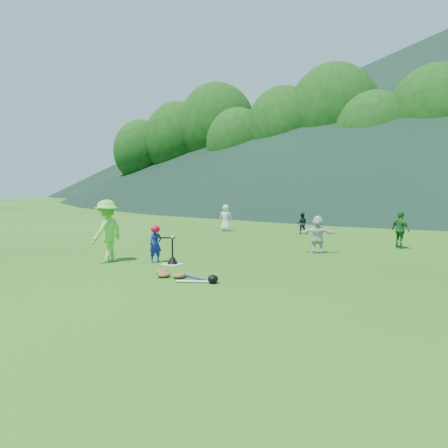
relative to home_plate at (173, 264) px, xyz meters
name	(u,v)px	position (x,y,z in m)	size (l,w,h in m)	color
ground	(173,264)	(0.00, 0.00, -0.01)	(120.00, 120.00, 0.00)	#265313
home_plate	(173,264)	(0.00, 0.00, 0.00)	(0.45, 0.45, 0.02)	silver
baseball	(172,237)	(0.00, 0.00, 0.73)	(0.08, 0.08, 0.08)	white
batter_child	(156,244)	(-0.57, -0.03, 0.49)	(0.37, 0.24, 1.00)	navy
adult_coach	(107,231)	(-1.80, -0.64, 0.84)	(1.10, 0.63, 1.71)	#6DE342
fielder_a	(226,218)	(-3.52, 8.00, 0.61)	(0.60, 0.39, 1.23)	silver
fielder_b	(302,223)	(-0.05, 8.72, 0.46)	(0.46, 0.36, 0.94)	black
fielder_c	(400,230)	(4.44, 6.48, 0.61)	(0.73, 0.30, 1.25)	#1E6426
fielder_d	(318,234)	(2.51, 3.97, 0.58)	(1.09, 0.35, 1.17)	silver
batting_tee	(173,260)	(0.00, 0.00, 0.12)	(0.30, 0.30, 0.68)	black
batter_gear	(156,230)	(-0.55, -0.03, 0.89)	(0.72, 0.27, 0.36)	#B40C1F
equipment_pile	(179,275)	(1.25, -1.27, 0.06)	(1.80, 0.68, 0.19)	olive
outfield_fence	(399,203)	(0.00, 28.00, 0.69)	(70.07, 0.08, 1.33)	gray
tree_line	(418,117)	(0.20, 33.83, 8.20)	(70.04, 11.40, 14.82)	#382314
distant_hills	(420,118)	(-7.63, 81.81, 14.97)	(155.00, 140.00, 32.00)	black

